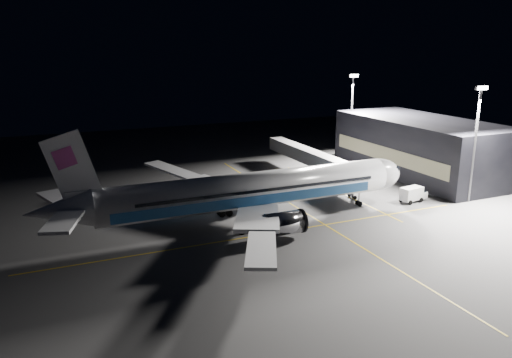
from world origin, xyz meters
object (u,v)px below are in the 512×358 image
object	(u,v)px
airliner	(245,191)
safety_cone_a	(206,210)
floodlight_mast_north	(352,109)
safety_cone_c	(227,207)
jet_bridge	(315,159)
service_truck	(413,194)
safety_cone_b	(264,200)
floodlight_mast_south	(476,134)
baggage_tug	(206,185)

from	to	relation	value
airliner	safety_cone_a	world-z (taller)	airliner
floodlight_mast_north	safety_cone_c	xyz separation A→B (m)	(-41.34, -24.23, -12.07)
floodlight_mast_north	safety_cone_a	distance (m)	52.80
jet_bridge	service_truck	xyz separation A→B (m)	(8.87, -19.97, -3.12)
safety_cone_b	jet_bridge	bearing A→B (deg)	30.69
floodlight_mast_north	floodlight_mast_south	world-z (taller)	same
airliner	jet_bridge	distance (m)	29.31
floodlight_mast_north	safety_cone_a	bearing A→B (deg)	-151.68
airliner	service_truck	world-z (taller)	airliner
safety_cone_a	safety_cone_b	bearing A→B (deg)	4.87
floodlight_mast_north	safety_cone_c	bearing A→B (deg)	-149.63
safety_cone_a	safety_cone_c	world-z (taller)	safety_cone_a
jet_bridge	safety_cone_b	bearing A→B (deg)	-149.31
safety_cone_a	safety_cone_c	xyz separation A→B (m)	(3.91, 0.16, -0.00)
floodlight_mast_south	safety_cone_a	xyz separation A→B (m)	(-45.25, 13.61, -12.07)
safety_cone_a	safety_cone_c	size ratio (longest dim) A/B	1.00
service_truck	airliner	bearing A→B (deg)	167.07
airliner	safety_cone_b	distance (m)	12.11
jet_bridge	safety_cone_a	bearing A→B (deg)	-159.01
jet_bridge	safety_cone_c	world-z (taller)	jet_bridge
floodlight_mast_south	baggage_tug	distance (m)	50.23
airliner	service_truck	distance (m)	32.22
jet_bridge	floodlight_mast_south	distance (m)	31.05
airliner	baggage_tug	world-z (taller)	airliner
jet_bridge	floodlight_mast_north	distance (m)	24.06
floodlight_mast_south	baggage_tug	xyz separation A→B (m)	(-40.83, 26.84, -11.66)
airliner	safety_cone_c	world-z (taller)	airliner
floodlight_mast_south	service_truck	world-z (taller)	floodlight_mast_south
floodlight_mast_north	baggage_tug	world-z (taller)	floodlight_mast_north
jet_bridge	floodlight_mast_south	xyz separation A→B (m)	(18.00, -24.07, 7.79)
jet_bridge	safety_cone_a	distance (m)	29.50
safety_cone_b	service_truck	bearing A→B (deg)	-22.84
jet_bridge	safety_cone_c	size ratio (longest dim) A/B	57.83
jet_bridge	safety_cone_c	xyz separation A→B (m)	(-23.34, -10.30, -4.28)
baggage_tug	floodlight_mast_north	bearing A→B (deg)	28.95
safety_cone_a	airliner	bearing A→B (deg)	-61.21
safety_cone_a	service_truck	bearing A→B (deg)	-14.76
floodlight_mast_north	service_truck	world-z (taller)	floodlight_mast_north
baggage_tug	safety_cone_b	distance (m)	14.04
safety_cone_b	baggage_tug	bearing A→B (deg)	119.10
floodlight_mast_north	baggage_tug	bearing A→B (deg)	-164.71
airliner	safety_cone_c	size ratio (longest dim) A/B	103.36
safety_cone_a	jet_bridge	bearing A→B (deg)	20.99
safety_cone_a	safety_cone_b	size ratio (longest dim) A/B	0.91
airliner	floodlight_mast_south	xyz separation A→B (m)	(41.08, -6.01, 7.21)
service_truck	floodlight_mast_south	bearing A→B (deg)	-33.67
floodlight_mast_north	service_truck	bearing A→B (deg)	-105.07
baggage_tug	safety_cone_a	xyz separation A→B (m)	(-4.42, -13.22, -0.42)
floodlight_mast_north	service_truck	xyz separation A→B (m)	(-9.13, -33.90, -10.90)
airliner	safety_cone_b	size ratio (longest dim) A/B	93.98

